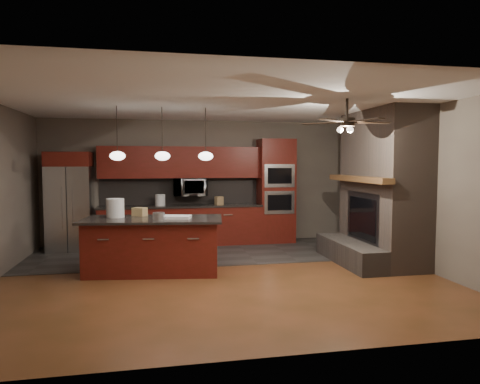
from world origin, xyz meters
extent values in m
plane|color=brown|center=(0.00, 0.00, 0.00)|extent=(7.00, 7.00, 0.00)
cube|color=white|center=(0.00, 0.00, 2.80)|extent=(7.00, 6.00, 0.02)
cube|color=slate|center=(0.00, 3.00, 1.40)|extent=(7.00, 0.02, 2.80)
cube|color=slate|center=(3.50, 0.00, 1.40)|extent=(0.02, 6.00, 2.80)
cube|color=#33312E|center=(0.00, 1.80, 0.01)|extent=(7.00, 2.40, 0.01)
cube|color=brown|center=(3.10, 0.40, 1.40)|extent=(0.80, 2.00, 2.80)
cube|color=#4A433D|center=(2.45, 0.40, 0.20)|extent=(0.50, 2.00, 0.40)
cube|color=#2D2D30|center=(2.72, 0.40, 0.83)|extent=(0.05, 1.20, 0.95)
cube|color=black|center=(2.70, 0.40, 0.83)|extent=(0.02, 1.00, 0.75)
cube|color=brown|center=(2.60, 0.40, 1.55)|extent=(0.22, 2.10, 0.10)
cube|color=maroon|center=(-0.48, 2.70, 0.43)|extent=(3.55, 0.60, 0.86)
cube|color=black|center=(-0.48, 2.70, 0.88)|extent=(3.59, 0.64, 0.04)
cube|color=black|center=(-0.48, 2.98, 1.20)|extent=(3.55, 0.03, 0.60)
cube|color=maroon|center=(-0.48, 2.83, 1.85)|extent=(3.55, 0.35, 0.70)
cube|color=maroon|center=(1.70, 2.70, 1.19)|extent=(0.80, 0.60, 2.38)
cube|color=silver|center=(1.70, 2.40, 0.95)|extent=(0.70, 0.03, 0.52)
cube|color=black|center=(1.70, 2.38, 0.95)|extent=(0.55, 0.02, 0.35)
cube|color=silver|center=(1.70, 2.40, 1.55)|extent=(0.70, 0.03, 0.52)
cube|color=black|center=(1.70, 2.38, 1.55)|extent=(0.55, 0.02, 0.35)
imported|color=silver|center=(-0.27, 2.75, 1.30)|extent=(0.73, 0.41, 0.50)
cube|color=silver|center=(-2.79, 2.62, 0.88)|extent=(0.88, 0.72, 1.77)
cube|color=#2D2D30|center=(-2.79, 2.26, 0.88)|extent=(0.02, 0.02, 1.75)
cube|color=silver|center=(-2.89, 2.25, 0.94)|extent=(0.03, 0.03, 0.88)
cube|color=silver|center=(-2.69, 2.25, 0.94)|extent=(0.03, 0.03, 0.88)
cube|color=maroon|center=(-2.79, 2.62, 1.92)|extent=(0.88, 0.72, 0.30)
cube|color=maroon|center=(-1.08, 0.42, 0.44)|extent=(2.25, 1.19, 0.88)
cube|color=black|center=(-1.08, 0.42, 0.90)|extent=(2.42, 1.35, 0.04)
cylinder|color=white|center=(-1.70, 0.65, 1.08)|extent=(0.34, 0.34, 0.32)
cylinder|color=silver|center=(-0.98, 0.16, 0.98)|extent=(0.26, 0.26, 0.13)
cube|color=white|center=(-0.68, 0.32, 0.94)|extent=(0.52, 0.42, 0.05)
cube|color=tan|center=(-1.30, 0.78, 0.99)|extent=(0.28, 0.26, 0.14)
cylinder|color=white|center=(-0.93, 2.70, 1.02)|extent=(0.26, 0.26, 0.25)
cube|color=#A27F53|center=(0.36, 2.65, 0.99)|extent=(0.20, 0.18, 0.18)
cylinder|color=black|center=(-1.65, 0.70, 2.41)|extent=(0.01, 0.01, 0.78)
ellipsoid|color=white|center=(-1.65, 0.70, 1.96)|extent=(0.26, 0.26, 0.16)
cylinder|color=black|center=(-0.90, 0.70, 2.41)|extent=(0.01, 0.01, 0.78)
ellipsoid|color=white|center=(-0.90, 0.70, 1.96)|extent=(0.26, 0.26, 0.16)
cylinder|color=black|center=(-0.15, 0.70, 2.41)|extent=(0.01, 0.01, 0.78)
ellipsoid|color=white|center=(-0.15, 0.70, 1.96)|extent=(0.26, 0.26, 0.16)
cylinder|color=black|center=(1.80, -0.80, 2.65)|extent=(0.04, 0.04, 0.30)
cylinder|color=black|center=(1.80, -0.80, 2.45)|extent=(0.24, 0.24, 0.12)
cube|color=black|center=(2.18, -0.80, 2.45)|extent=(0.60, 0.12, 0.01)
cube|color=black|center=(1.92, -0.44, 2.45)|extent=(0.30, 0.61, 0.01)
cube|color=black|center=(1.49, -0.58, 2.45)|extent=(0.56, 0.45, 0.01)
cube|color=black|center=(1.49, -1.02, 2.45)|extent=(0.56, 0.45, 0.01)
cube|color=black|center=(1.92, -1.16, 2.45)|extent=(0.30, 0.61, 0.01)
camera|label=1|loc=(-1.00, -6.82, 1.85)|focal=32.00mm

